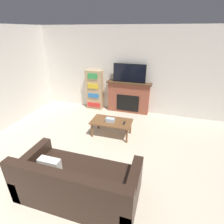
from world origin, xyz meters
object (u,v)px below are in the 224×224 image
(tv, at_px, (129,73))
(fireplace, at_px, (128,97))
(coffee_table, at_px, (111,123))
(bookshelf, at_px, (95,90))
(couch, at_px, (77,183))

(tv, bearing_deg, fireplace, 90.00)
(coffee_table, distance_m, bookshelf, 1.92)
(tv, distance_m, couch, 3.68)
(tv, xyz_separation_m, bookshelf, (-1.19, -0.00, -0.65))
(fireplace, bearing_deg, couch, -91.37)
(coffee_table, relative_size, bookshelf, 0.77)
(coffee_table, bearing_deg, fireplace, 86.13)
(couch, bearing_deg, coffee_table, 90.63)
(tv, bearing_deg, bookshelf, -179.88)
(couch, distance_m, bookshelf, 3.71)
(fireplace, xyz_separation_m, coffee_table, (-0.11, -1.57, -0.16))
(tv, xyz_separation_m, coffee_table, (-0.11, -1.55, -0.96))
(coffee_table, xyz_separation_m, bookshelf, (-1.09, 1.55, 0.31))
(fireplace, relative_size, coffee_table, 1.39)
(tv, height_order, couch, tv)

